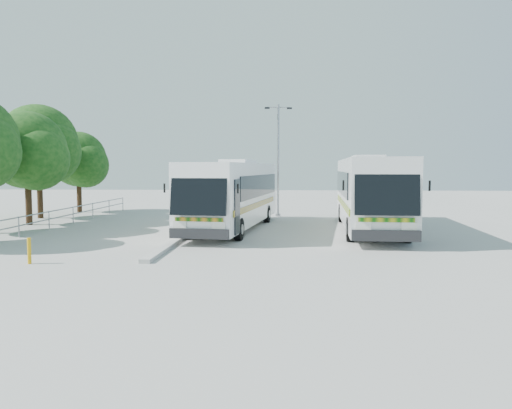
# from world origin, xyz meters

# --- Properties ---
(ground) EXTENTS (100.00, 100.00, 0.00)m
(ground) POSITION_xyz_m (0.00, 0.00, 0.00)
(ground) COLOR #A5A5A0
(ground) RESTS_ON ground
(kerb_divider) EXTENTS (0.40, 16.00, 0.15)m
(kerb_divider) POSITION_xyz_m (-2.30, 2.00, 0.07)
(kerb_divider) COLOR #B2B2AD
(kerb_divider) RESTS_ON ground
(railing) EXTENTS (0.06, 22.00, 1.00)m
(railing) POSITION_xyz_m (-10.00, 4.00, 0.74)
(railing) COLOR gray
(railing) RESTS_ON ground
(tree_far_c) EXTENTS (4.97, 4.69, 6.49)m
(tree_far_c) POSITION_xyz_m (-12.12, 5.10, 4.26)
(tree_far_c) COLOR #382314
(tree_far_c) RESTS_ON ground
(tree_far_d) EXTENTS (5.62, 5.30, 7.33)m
(tree_far_d) POSITION_xyz_m (-13.31, 8.80, 4.82)
(tree_far_d) COLOR #382314
(tree_far_d) RESTS_ON ground
(tree_far_e) EXTENTS (4.54, 4.28, 5.92)m
(tree_far_e) POSITION_xyz_m (-12.63, 13.30, 3.89)
(tree_far_e) COLOR #382314
(tree_far_e) RESTS_ON ground
(coach_main) EXTENTS (4.16, 12.86, 3.51)m
(coach_main) POSITION_xyz_m (-0.23, 3.73, 1.92)
(coach_main) COLOR white
(coach_main) RESTS_ON ground
(coach_adjacent) EXTENTS (3.55, 13.54, 3.72)m
(coach_adjacent) POSITION_xyz_m (6.88, 3.76, 2.04)
(coach_adjacent) COLOR silver
(coach_adjacent) RESTS_ON ground
(lamppost) EXTENTS (1.82, 0.43, 7.46)m
(lamppost) POSITION_xyz_m (2.00, 10.94, 4.12)
(lamppost) COLOR #989AA0
(lamppost) RESTS_ON ground
(bollard) EXTENTS (0.15, 0.15, 0.90)m
(bollard) POSITION_xyz_m (-6.20, -6.23, 0.45)
(bollard) COLOR #DB9D0C
(bollard) RESTS_ON ground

